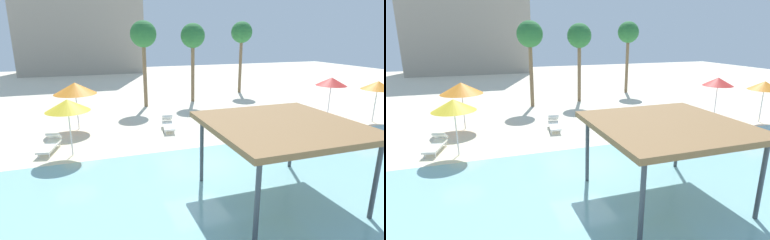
# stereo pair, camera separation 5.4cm
# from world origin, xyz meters

# --- Properties ---
(ground_plane) EXTENTS (80.00, 80.00, 0.00)m
(ground_plane) POSITION_xyz_m (0.00, 0.00, 0.00)
(ground_plane) COLOR beige
(lagoon_water) EXTENTS (44.00, 13.50, 0.04)m
(lagoon_water) POSITION_xyz_m (0.00, -5.25, 0.02)
(lagoon_water) COLOR #8CC6CC
(lagoon_water) RESTS_ON ground
(shade_pavilion) EXTENTS (4.59, 4.59, 2.65)m
(shade_pavilion) POSITION_xyz_m (1.46, -3.73, 2.50)
(shade_pavilion) COLOR #42474C
(shade_pavilion) RESTS_ON ground
(beach_umbrella_yellow_0) EXTENTS (1.92, 1.92, 2.60)m
(beach_umbrella_yellow_0) POSITION_xyz_m (-5.13, 2.54, 2.33)
(beach_umbrella_yellow_0) COLOR silver
(beach_umbrella_yellow_0) RESTS_ON ground
(beach_umbrella_orange_1) EXTENTS (2.36, 2.36, 2.72)m
(beach_umbrella_orange_1) POSITION_xyz_m (-4.91, 6.70, 2.39)
(beach_umbrella_orange_1) COLOR silver
(beach_umbrella_orange_1) RESTS_ON ground
(beach_umbrella_red_2) EXTENTS (1.95, 1.95, 2.60)m
(beach_umbrella_red_2) POSITION_xyz_m (10.95, 4.40, 2.32)
(beach_umbrella_red_2) COLOR silver
(beach_umbrella_red_2) RESTS_ON ground
(beach_umbrella_orange_3) EXTENTS (1.91, 1.91, 2.56)m
(beach_umbrella_orange_3) POSITION_xyz_m (12.61, 2.36, 2.29)
(beach_umbrella_orange_3) COLOR silver
(beach_umbrella_orange_3) RESTS_ON ground
(lounge_chair_0) EXTENTS (1.43, 1.95, 0.74)m
(lounge_chair_0) POSITION_xyz_m (6.79, 3.56, 0.33)
(lounge_chair_0) COLOR white
(lounge_chair_0) RESTS_ON ground
(lounge_chair_2) EXTENTS (1.02, 1.98, 0.74)m
(lounge_chair_2) POSITION_xyz_m (-6.14, 3.47, 0.33)
(lounge_chair_2) COLOR white
(lounge_chair_2) RESTS_ON ground
(lounge_chair_3) EXTENTS (0.88, 1.97, 0.74)m
(lounge_chair_3) POSITION_xyz_m (-0.02, 4.93, 0.33)
(lounge_chair_3) COLOR white
(lounge_chair_3) RESTS_ON ground
(palm_tree_0) EXTENTS (1.90, 1.90, 6.28)m
(palm_tree_0) POSITION_xyz_m (-0.14, 11.12, 5.18)
(palm_tree_0) COLOR brown
(palm_tree_0) RESTS_ON ground
(palm_tree_1) EXTENTS (1.90, 1.90, 6.16)m
(palm_tree_1) POSITION_xyz_m (3.85, 11.76, 5.07)
(palm_tree_1) COLOR brown
(palm_tree_1) RESTS_ON ground
(palm_tree_2) EXTENTS (1.90, 1.90, 6.44)m
(palm_tree_2) POSITION_xyz_m (9.33, 14.13, 5.33)
(palm_tree_2) COLOR brown
(palm_tree_2) RESTS_ON ground
(hotel_block_0) EXTENTS (16.32, 8.47, 18.78)m
(hotel_block_0) POSITION_xyz_m (-4.43, 36.17, 9.39)
(hotel_block_0) COLOR #9E9384
(hotel_block_0) RESTS_ON ground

